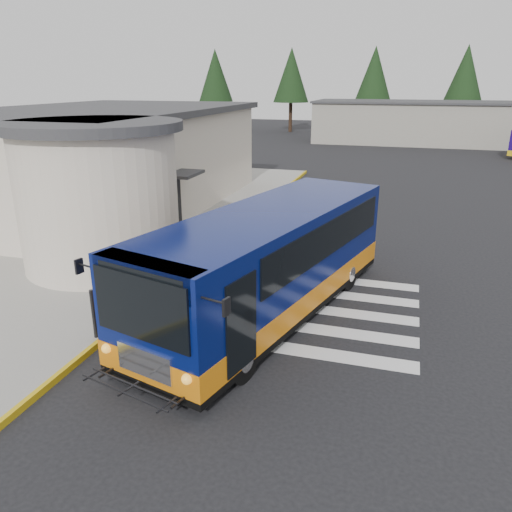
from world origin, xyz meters
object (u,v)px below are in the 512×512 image
(transit_bus, at_px, (268,266))
(pedestrian_b, at_px, (87,254))
(bollard, at_px, (94,314))
(pedestrian_a, at_px, (75,261))

(transit_bus, xyz_separation_m, pedestrian_b, (-6.11, 0.53, -0.43))
(bollard, bearing_deg, pedestrian_b, 126.35)
(bollard, bearing_deg, transit_bus, 37.75)
(pedestrian_a, bearing_deg, transit_bus, -74.59)
(transit_bus, distance_m, pedestrian_a, 6.02)
(pedestrian_a, height_order, bollard, pedestrian_a)
(transit_bus, bearing_deg, bollard, -127.32)
(pedestrian_b, xyz_separation_m, bollard, (2.46, -3.35, -0.19))
(transit_bus, distance_m, pedestrian_b, 6.14)
(transit_bus, relative_size, pedestrian_b, 6.50)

